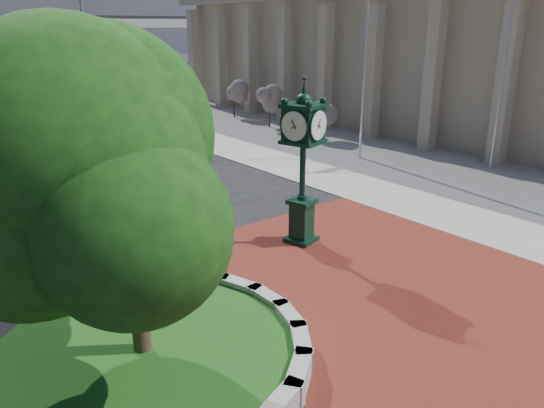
{
  "coord_description": "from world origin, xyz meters",
  "views": [
    {
      "loc": [
        -8.7,
        -8.75,
        6.6
      ],
      "look_at": [
        -0.46,
        1.5,
        2.09
      ],
      "focal_mm": 35.0,
      "sensor_mm": 36.0,
      "label": 1
    }
  ],
  "objects": [
    {
      "name": "shrub_near",
      "position": [
        12.96,
        13.37,
        1.59
      ],
      "size": [
        1.2,
        1.2,
        2.2
      ],
      "color": "#38281C",
      "rests_on": "ground"
    },
    {
      "name": "flagpole_a",
      "position": [
        14.5,
        3.65,
        5.11
      ],
      "size": [
        1.56,
        0.18,
        9.96
      ],
      "color": "silver",
      "rests_on": "ground"
    },
    {
      "name": "shrub_mid",
      "position": [
        12.99,
        18.48,
        1.59
      ],
      "size": [
        1.2,
        1.2,
        2.2
      ],
      "color": "#38281C",
      "rests_on": "ground"
    },
    {
      "name": "tree_planter",
      "position": [
        -5.0,
        0.0,
        3.72
      ],
      "size": [
        5.2,
        5.2,
        6.33
      ],
      "color": "#38281C",
      "rests_on": "ground"
    },
    {
      "name": "planter_wall",
      "position": [
        -2.71,
        -0.0,
        0.27
      ],
      "size": [
        2.96,
        6.77,
        0.54
      ],
      "color": "#9E9B93",
      "rests_on": "ground"
    },
    {
      "name": "shrub_far",
      "position": [
        13.3,
        22.98,
        1.59
      ],
      "size": [
        1.2,
        1.2,
        2.2
      ],
      "color": "#38281C",
      "rests_on": "ground"
    },
    {
      "name": "flagpole_b",
      "position": [
        11.42,
        9.08,
        5.62
      ],
      "size": [
        1.67,
        0.57,
        10.97
      ],
      "color": "silver",
      "rests_on": "ground"
    },
    {
      "name": "grass_bed",
      "position": [
        -5.0,
        0.0,
        0.2
      ],
      "size": [
        6.1,
        6.1,
        0.4
      ],
      "primitive_type": "cylinder",
      "color": "#184C15",
      "rests_on": "ground"
    },
    {
      "name": "sidewalk",
      "position": [
        16.0,
        10.0,
        0.02
      ],
      "size": [
        20.0,
        50.0,
        0.04
      ],
      "primitive_type": "cube",
      "color": "#9E9B93",
      "rests_on": "ground"
    },
    {
      "name": "street_lamp_near",
      "position": [
        4.7,
        27.13,
        6.08
      ],
      "size": [
        2.31,
        0.63,
        10.38
      ],
      "color": "slate",
      "rests_on": "ground"
    },
    {
      "name": "plaza",
      "position": [
        0.0,
        -1.0,
        0.02
      ],
      "size": [
        12.0,
        12.0,
        0.04
      ],
      "primitive_type": "cube",
      "color": "maroon",
      "rests_on": "ground"
    },
    {
      "name": "civic_building",
      "position": [
        23.6,
        12.0,
        4.33
      ],
      "size": [
        17.35,
        44.0,
        8.6
      ],
      "color": "#B9AB8C",
      "rests_on": "ground"
    },
    {
      "name": "ground",
      "position": [
        0.0,
        0.0,
        0.0
      ],
      "size": [
        200.0,
        200.0,
        0.0
      ],
      "primitive_type": "plane",
      "color": "black",
      "rests_on": "ground"
    },
    {
      "name": "parked_car",
      "position": [
        0.89,
        36.59,
        0.69
      ],
      "size": [
        2.97,
        4.34,
        1.37
      ],
      "primitive_type": "imported",
      "rotation": [
        0.0,
        0.0,
        0.37
      ],
      "color": "#5E0D16",
      "rests_on": "ground"
    },
    {
      "name": "post_clock",
      "position": [
        1.76,
        2.78,
        2.78
      ],
      "size": [
        1.26,
        1.26,
        5.06
      ],
      "color": "black",
      "rests_on": "ground"
    }
  ]
}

